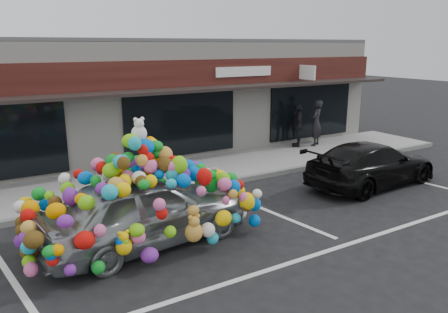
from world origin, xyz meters
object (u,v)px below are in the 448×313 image
pedestrian_c (298,125)px  toy_car (144,202)px  black_sedan (372,164)px  pedestrian_a (316,123)px

pedestrian_c → toy_car: bearing=-21.3°
black_sedan → pedestrian_c: size_ratio=2.66×
toy_car → pedestrian_a: 10.19m
toy_car → pedestrian_c: size_ratio=2.93×
toy_car → pedestrian_c: 9.68m
toy_car → black_sedan: (7.25, 0.26, -0.28)m
pedestrian_a → pedestrian_c: size_ratio=1.09×
pedestrian_a → pedestrian_c: pedestrian_a is taller
toy_car → pedestrian_a: toy_car is taller
toy_car → black_sedan: bearing=-94.9°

